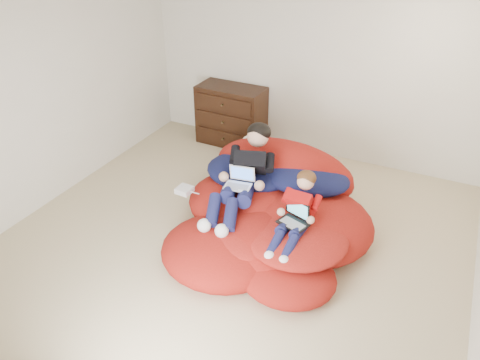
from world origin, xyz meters
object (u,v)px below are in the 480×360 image
object	(u,v)px
beanbag_pile	(272,212)
laptop_white	(240,181)
older_boy	(245,170)
dresser	(231,116)
younger_boy	(297,210)
laptop_black	(295,217)

from	to	relation	value
beanbag_pile	laptop_white	size ratio (longest dim) A/B	7.67
older_boy	laptop_white	xyz separation A→B (m)	(0.00, -0.14, -0.06)
laptop_white	beanbag_pile	bearing A→B (deg)	13.94
older_boy	laptop_white	world-z (taller)	older_boy
dresser	older_boy	world-z (taller)	older_boy
dresser	laptop_white	xyz separation A→B (m)	(1.11, -1.96, 0.18)
beanbag_pile	older_boy	size ratio (longest dim) A/B	1.81
younger_boy	laptop_white	bearing A→B (deg)	165.03
dresser	beanbag_pile	bearing A→B (deg)	-51.72
beanbag_pile	older_boy	xyz separation A→B (m)	(-0.37, 0.05, 0.44)
dresser	laptop_white	world-z (taller)	dresser
laptop_black	dresser	bearing A→B (deg)	130.01
younger_boy	laptop_black	size ratio (longest dim) A/B	2.64
older_boy	younger_boy	size ratio (longest dim) A/B	1.46
dresser	laptop_white	size ratio (longest dim) A/B	3.24
dresser	older_boy	xyz separation A→B (m)	(1.11, -1.82, 0.24)
older_boy	laptop_black	world-z (taller)	older_boy
older_boy	laptop_white	distance (m)	0.15
dresser	beanbag_pile	world-z (taller)	dresser
older_boy	dresser	bearing A→B (deg)	121.32
older_boy	beanbag_pile	bearing A→B (deg)	-7.58
dresser	laptop_black	size ratio (longest dim) A/B	2.95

